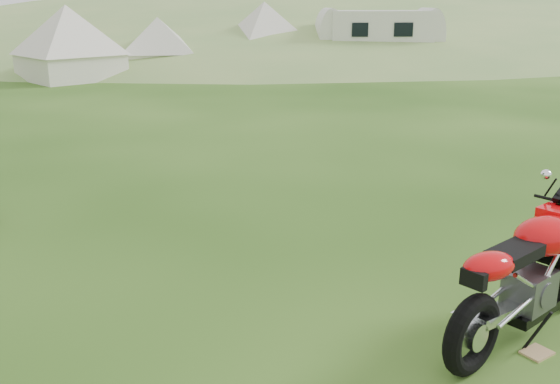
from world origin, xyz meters
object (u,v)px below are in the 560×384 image
plywood_board (537,353)px  tent_right (265,36)px  tent_mid (159,43)px  caravan (378,39)px  tent_left (69,43)px  sport_motorcycle (531,266)px

plywood_board → tent_right: bearing=70.3°
tent_mid → caravan: (8.96, -2.55, 0.06)m
tent_mid → caravan: caravan is taller
tent_right → plywood_board: bearing=-110.5°
tent_left → tent_right: bearing=-12.2°
plywood_board → tent_right: size_ratio=0.08×
tent_left → caravan: tent_left is taller
sport_motorcycle → plywood_board: sport_motorcycle is taller
tent_left → caravan: bearing=-25.2°
sport_motorcycle → plywood_board: 0.73m
sport_motorcycle → caravan: 22.79m
sport_motorcycle → plywood_board: bearing=-126.9°
plywood_board → tent_right: 23.57m
sport_motorcycle → tent_mid: 22.11m
plywood_board → tent_mid: tent_mid is taller
plywood_board → tent_left: bearing=91.1°
tent_left → tent_mid: 3.65m
sport_motorcycle → caravan: (12.03, 19.34, 0.56)m
plywood_board → tent_mid: bearing=81.8°
tent_left → sport_motorcycle: bearing=-105.2°
tent_left → tent_right: (8.34, 0.63, 0.03)m
tent_mid → tent_left: bearing=-151.7°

